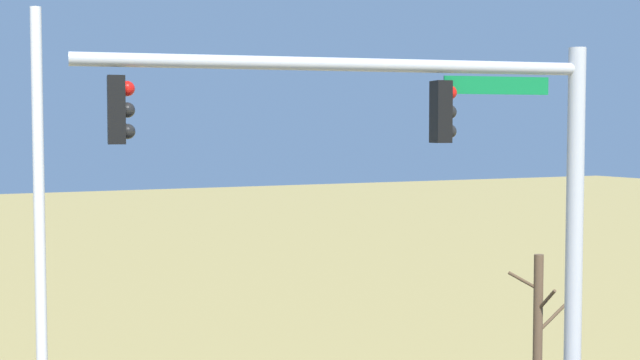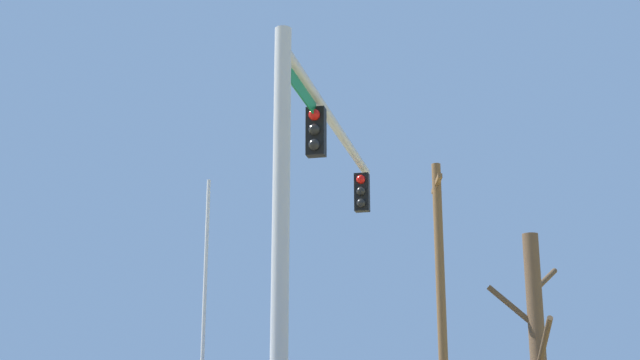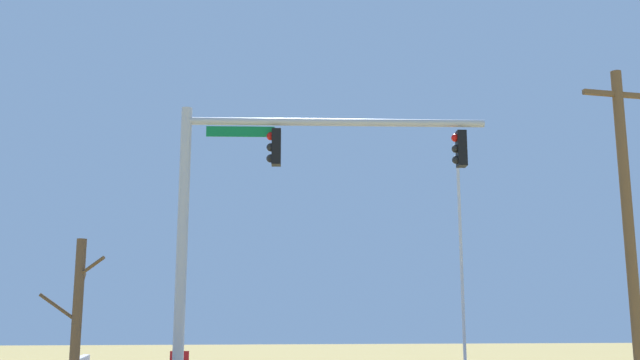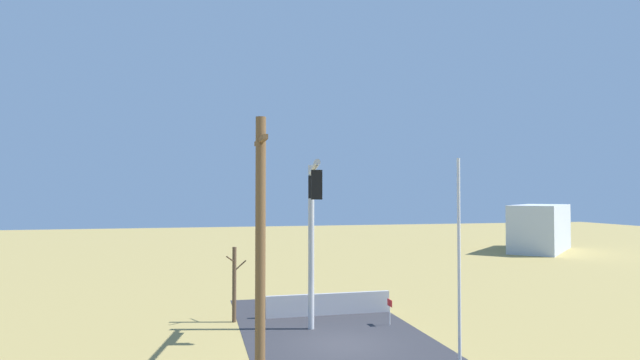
# 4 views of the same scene
# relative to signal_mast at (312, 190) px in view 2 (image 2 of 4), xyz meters

# --- Properties ---
(signal_mast) EXTENTS (7.92, 1.77, 7.59)m
(signal_mast) POSITION_rel_signal_mast_xyz_m (0.00, 0.00, 0.00)
(signal_mast) COLOR #B2B5BA
(signal_mast) RESTS_ON ground_plane
(flagpole) EXTENTS (0.10, 0.10, 7.35)m
(flagpole) POSITION_rel_signal_mast_xyz_m (-6.83, -3.12, -1.65)
(flagpole) COLOR silver
(flagpole) RESTS_ON ground_plane
(utility_pole) EXTENTS (1.90, 0.26, 8.19)m
(utility_pole) POSITION_rel_signal_mast_xyz_m (-8.38, 3.23, -1.07)
(utility_pole) COLOR brown
(utility_pole) RESTS_ON ground_plane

